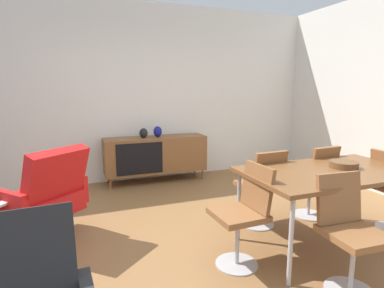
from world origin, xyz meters
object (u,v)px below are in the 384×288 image
(sideboard, at_px, (156,154))
(lounge_chair_red, at_px, (46,196))
(dining_chair_back_right, at_px, (315,178))
(vase_cobalt, at_px, (158,132))
(dining_chair_front_left, at_px, (349,229))
(vase_sculptural_dark, at_px, (144,133))
(dining_table, at_px, (330,174))
(dining_chair_back_left, at_px, (262,185))
(dining_chair_near_window, at_px, (244,211))
(wooden_bowl_on_table, at_px, (344,165))

(sideboard, bearing_deg, lounge_chair_red, -132.90)
(sideboard, height_order, dining_chair_back_right, dining_chair_back_right)
(vase_cobalt, distance_m, dining_chair_front_left, 3.25)
(dining_chair_back_right, bearing_deg, dining_chair_front_left, -122.10)
(dining_chair_front_left, bearing_deg, vase_sculptural_dark, 104.41)
(dining_table, height_order, lounge_chair_red, lounge_chair_red)
(dining_chair_front_left, bearing_deg, dining_chair_back_right, 57.90)
(dining_chair_back_left, xyz_separation_m, dining_chair_near_window, (-0.54, -0.56, 0.00))
(wooden_bowl_on_table, height_order, lounge_chair_red, lounge_chair_red)
(vase_cobalt, bearing_deg, wooden_bowl_on_table, -66.67)
(sideboard, bearing_deg, dining_chair_back_right, -57.02)
(dining_chair_near_window, bearing_deg, dining_chair_front_left, -45.97)
(sideboard, bearing_deg, dining_chair_back_left, -72.91)
(vase_sculptural_dark, height_order, dining_chair_near_window, vase_sculptural_dark)
(dining_table, xyz_separation_m, wooden_bowl_on_table, (0.18, 0.02, 0.07))
(dining_chair_near_window, bearing_deg, vase_cobalt, 91.02)
(dining_chair_front_left, bearing_deg, lounge_chair_red, 143.32)
(vase_sculptural_dark, xyz_separation_m, dining_chair_back_right, (1.52, -2.06, -0.33))
(vase_cobalt, relative_size, dining_chair_near_window, 0.20)
(vase_cobalt, relative_size, dining_chair_front_left, 0.20)
(dining_table, bearing_deg, vase_cobalt, 109.67)
(lounge_chair_red, bearing_deg, wooden_bowl_on_table, -20.63)
(vase_sculptural_dark, distance_m, wooden_bowl_on_table, 2.92)
(lounge_chair_red, bearing_deg, dining_chair_back_right, -9.25)
(dining_chair_back_left, height_order, dining_chair_near_window, same)
(vase_sculptural_dark, xyz_separation_m, dining_chair_back_left, (0.82, -2.06, -0.33))
(dining_chair_front_left, height_order, lounge_chair_red, lounge_chair_red)
(dining_chair_back_left, height_order, dining_chair_back_right, same)
(lounge_chair_red, bearing_deg, sideboard, 47.10)
(dining_chair_back_right, distance_m, lounge_chair_red, 2.86)
(dining_chair_front_left, xyz_separation_m, lounge_chair_red, (-2.12, 1.58, -0.00))
(dining_table, relative_size, dining_chair_near_window, 1.87)
(sideboard, xyz_separation_m, dining_chair_back_left, (0.63, -2.06, 0.03))
(dining_table, distance_m, lounge_chair_red, 2.68)
(sideboard, distance_m, wooden_bowl_on_table, 2.86)
(dining_chair_front_left, bearing_deg, wooden_bowl_on_table, 47.57)
(sideboard, height_order, dining_chair_near_window, dining_chair_near_window)
(dining_table, bearing_deg, wooden_bowl_on_table, 6.57)
(dining_chair_near_window, relative_size, lounge_chair_red, 0.90)
(vase_cobalt, relative_size, dining_chair_back_left, 0.20)
(dining_table, height_order, dining_chair_front_left, dining_chair_front_left)
(wooden_bowl_on_table, distance_m, dining_chair_front_left, 0.84)
(lounge_chair_red, bearing_deg, vase_cobalt, 46.30)
(sideboard, relative_size, wooden_bowl_on_table, 6.15)
(vase_cobalt, height_order, dining_chair_near_window, vase_cobalt)
(dining_chair_back_left, height_order, lounge_chair_red, lounge_chair_red)
(wooden_bowl_on_table, distance_m, dining_chair_back_right, 0.64)
(dining_table, xyz_separation_m, dining_chair_back_left, (-0.35, 0.56, -0.23))
(dining_chair_near_window, bearing_deg, sideboard, 91.98)
(vase_cobalt, distance_m, vase_sculptural_dark, 0.23)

